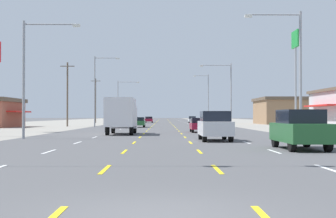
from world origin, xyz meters
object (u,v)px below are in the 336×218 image
Objects in this scene: suv_far_right_nearest at (300,129)px; box_truck_inner_left_mid at (122,114)px; sedan_inner_right_midfar at (199,125)px; streetlight_right_row_2 at (207,96)px; sedan_inner_left_distant_c at (149,120)px; hatchback_far_left_distant_a at (133,120)px; streetlight_right_row_1 at (227,90)px; pole_sign_right_row_1 at (296,53)px; suv_inner_right_near at (215,125)px; sedan_inner_left_far at (139,122)px; sedan_far_left_farthest at (124,121)px; hatchback_far_right_distant_b at (192,119)px; streetlight_right_row_0 at (295,64)px; sedan_far_right_farther at (209,122)px; streetlight_left_row_1 at (97,87)px; streetlight_left_row_2 at (120,98)px; streetlight_left_row_0 at (30,69)px.

suv_far_right_nearest is 0.68× the size of box_truck_inner_left_mid.
sedan_inner_right_midfar is 60.45m from streetlight_right_row_2.
sedan_inner_left_distant_c is (0.33, 71.77, -1.08)m from box_truck_inner_left_mid.
hatchback_far_left_distant_a is 0.41× the size of streetlight_right_row_1.
streetlight_right_row_1 is at bearing 103.98° from pole_sign_right_row_1.
sedan_inner_right_midfar is at bearing 36.13° from box_truck_inner_left_mid.
suv_inner_right_near reaches higher than sedan_inner_left_far.
sedan_inner_left_far is at bearing 100.58° from suv_inner_right_near.
streetlight_right_row_1 is at bearing -47.67° from sedan_far_left_farthest.
hatchback_far_right_distant_b is at bearing 93.89° from streetlight_right_row_1.
box_truck_inner_left_mid reaches higher than suv_inner_right_near.
sedan_inner_left_distant_c is 81.15m from streetlight_right_row_0.
sedan_far_right_farther is at bearing 93.72° from streetlight_right_row_0.
sedan_far_left_farthest is at bearing 100.19° from sedan_inner_left_far.
sedan_inner_right_midfar is 61.49m from hatchback_far_left_distant_a.
sedan_far_right_farther is 37.57m from hatchback_far_left_distant_a.
sedan_inner_left_distant_c is at bearing 81.52° from streetlight_left_row_1.
sedan_far_left_farthest is at bearing 132.10° from sedan_far_right_farther.
box_truck_inner_left_mid is at bearing -153.61° from pole_sign_right_row_1.
sedan_inner_right_midfar is at bearing -161.47° from pole_sign_right_row_1.
sedan_far_left_farthest is at bearing -90.95° from hatchback_far_left_distant_a.
suv_far_right_nearest is 47.02m from sedan_inner_left_far.
streetlight_right_row_0 is 75.98m from streetlight_left_row_2.
streetlight_left_row_1 is (-16.69, 48.13, 4.97)m from suv_far_right_nearest.
sedan_far_left_farthest is 19.39m from streetlight_left_row_1.
suv_inner_right_near is 1.26× the size of hatchback_far_right_distant_b.
streetlight_left_row_0 is at bearing -126.16° from box_truck_inner_left_mid.
hatchback_far_right_distant_b is 10.31m from sedan_inner_left_distant_c.
hatchback_far_right_distant_b is 61.97m from pole_sign_right_row_1.
streetlight_left_row_2 reaches higher than sedan_inner_left_far.
sedan_inner_left_far is 0.43× the size of streetlight_left_row_1.
suv_inner_right_near is 81.31m from hatchback_far_right_distant_b.
sedan_inner_left_far is at bearing 110.95° from streetlight_right_row_0.
sedan_inner_left_far is 0.52× the size of streetlight_left_row_0.
sedan_inner_left_far is 1.15× the size of hatchback_far_right_distant_b.
hatchback_far_right_distant_b is at bearing 58.63° from sedan_far_left_farthest.
sedan_far_left_farthest is at bearing -98.85° from sedan_inner_left_distant_c.
sedan_far_left_farthest is 44.46m from pole_sign_right_row_1.
streetlight_left_row_0 is at bearing -113.18° from sedan_far_right_farther.
suv_far_right_nearest is 86.65m from hatchback_far_left_distant_a.
pole_sign_right_row_1 is (7.69, -61.01, 7.69)m from hatchback_far_right_distant_b.
streetlight_right_row_2 is at bearing 84.14° from sedan_inner_right_midfar.
sedan_inner_left_far is 37.21m from streetlight_right_row_0.
streetlight_left_row_0 is 0.92× the size of streetlight_right_row_0.
streetlight_right_row_2 is (0.16, 73.49, 0.71)m from streetlight_right_row_0.
streetlight_left_row_1 reaches higher than sedan_inner_left_distant_c.
sedan_inner_left_distant_c is at bearing 89.74° from box_truck_inner_left_mid.
hatchback_far_right_distant_b is 78.41m from streetlight_right_row_0.
hatchback_far_right_distant_b is (10.28, 43.74, 0.03)m from sedan_inner_left_far.
sedan_inner_left_distant_c is at bearing 81.15° from sedan_far_left_farthest.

